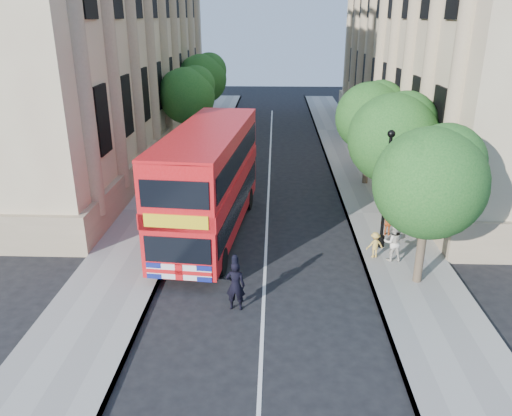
# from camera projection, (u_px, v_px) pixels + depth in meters

# --- Properties ---
(ground) EXTENTS (120.00, 120.00, 0.00)m
(ground) POSITION_uv_depth(u_px,v_px,m) (263.00, 326.00, 16.43)
(ground) COLOR black
(ground) RESTS_ON ground
(pavement_right) EXTENTS (3.50, 80.00, 0.12)m
(pavement_right) POSITION_uv_depth(u_px,v_px,m) (380.00, 214.00, 25.53)
(pavement_right) COLOR gray
(pavement_right) RESTS_ON ground
(pavement_left) EXTENTS (3.50, 80.00, 0.12)m
(pavement_left) POSITION_uv_depth(u_px,v_px,m) (157.00, 211.00, 25.93)
(pavement_left) COLOR gray
(pavement_left) RESTS_ON ground
(building_right) EXTENTS (12.00, 38.00, 18.00)m
(building_right) POSITION_uv_depth(u_px,v_px,m) (468.00, 24.00, 35.08)
(building_right) COLOR tan
(building_right) RESTS_ON ground
(building_left) EXTENTS (12.00, 38.00, 18.00)m
(building_left) POSITION_uv_depth(u_px,v_px,m) (81.00, 24.00, 36.06)
(building_left) COLOR tan
(building_left) RESTS_ON ground
(tree_right_near) EXTENTS (4.00, 4.00, 6.08)m
(tree_right_near) POSITION_uv_depth(u_px,v_px,m) (431.00, 177.00, 17.52)
(tree_right_near) COLOR #473828
(tree_right_near) RESTS_ON ground
(tree_right_mid) EXTENTS (4.20, 4.20, 6.37)m
(tree_right_mid) POSITION_uv_depth(u_px,v_px,m) (394.00, 134.00, 23.04)
(tree_right_mid) COLOR #473828
(tree_right_mid) RESTS_ON ground
(tree_right_far) EXTENTS (4.00, 4.00, 6.15)m
(tree_right_far) POSITION_uv_depth(u_px,v_px,m) (371.00, 113.00, 28.69)
(tree_right_far) COLOR #473828
(tree_right_far) RESTS_ON ground
(tree_left_far) EXTENTS (4.00, 4.00, 6.30)m
(tree_left_far) POSITION_uv_depth(u_px,v_px,m) (187.00, 92.00, 35.58)
(tree_left_far) COLOR #473828
(tree_left_far) RESTS_ON ground
(tree_left_back) EXTENTS (4.20, 4.20, 6.65)m
(tree_left_back) POSITION_uv_depth(u_px,v_px,m) (203.00, 76.00, 42.95)
(tree_left_back) COLOR #473828
(tree_left_back) RESTS_ON ground
(lamp_post) EXTENTS (0.32, 0.32, 5.16)m
(lamp_post) POSITION_uv_depth(u_px,v_px,m) (385.00, 195.00, 20.94)
(lamp_post) COLOR black
(lamp_post) RESTS_ON pavement_right
(double_decker_bus) EXTENTS (3.76, 10.79, 4.89)m
(double_decker_bus) POSITION_uv_depth(u_px,v_px,m) (209.00, 179.00, 22.34)
(double_decker_bus) COLOR red
(double_decker_bus) RESTS_ON ground
(box_van) EXTENTS (2.66, 5.66, 3.15)m
(box_van) POSITION_uv_depth(u_px,v_px,m) (223.00, 154.00, 30.93)
(box_van) COLOR black
(box_van) RESTS_ON ground
(police_constable) EXTENTS (0.69, 0.48, 1.82)m
(police_constable) POSITION_uv_depth(u_px,v_px,m) (235.00, 286.00, 17.07)
(police_constable) COLOR black
(police_constable) RESTS_ON ground
(woman_pedestrian) EXTENTS (0.78, 0.61, 1.60)m
(woman_pedestrian) POSITION_uv_depth(u_px,v_px,m) (393.00, 242.00, 20.32)
(woman_pedestrian) COLOR silver
(woman_pedestrian) RESTS_ON pavement_right
(child_a) EXTENTS (0.72, 0.44, 1.15)m
(child_a) POSITION_uv_depth(u_px,v_px,m) (388.00, 223.00, 22.74)
(child_a) COLOR #D76026
(child_a) RESTS_ON pavement_right
(child_b) EXTENTS (0.80, 0.58, 1.12)m
(child_b) POSITION_uv_depth(u_px,v_px,m) (375.00, 245.00, 20.65)
(child_b) COLOR gold
(child_b) RESTS_ON pavement_right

